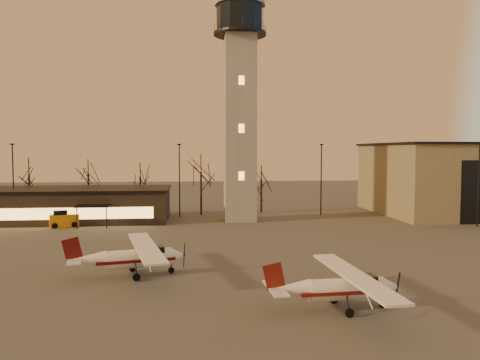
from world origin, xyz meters
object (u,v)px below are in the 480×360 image
Objects in this scene: terminal at (72,204)px; service_cart at (63,220)px; control_tower at (240,96)px; cessna_rear at (141,261)px; cessna_front at (348,292)px.

service_cart is at bearing -86.97° from terminal.
control_tower is 1.28× the size of terminal.
control_tower reaches higher than service_cart.
terminal is at bearing 73.74° from service_cart.
cessna_rear is (-9.94, -26.41, -15.24)m from control_tower.
cessna_rear reaches higher than service_cart.
control_tower is at bearing -5.15° from terminal.
control_tower is 8.83× the size of service_cart.
cessna_front is at bearing -56.18° from terminal.
control_tower reaches higher than cessna_rear.
cessna_front is 0.94× the size of cessna_rear.
terminal is 5.19m from service_cart.
control_tower reaches higher than terminal.
service_cart is (-21.73, -3.02, -15.53)m from control_tower.
cessna_rear is at bearing -110.62° from control_tower.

